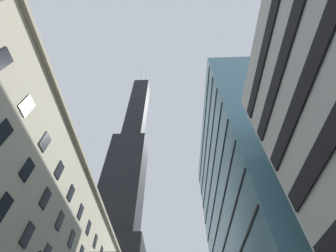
% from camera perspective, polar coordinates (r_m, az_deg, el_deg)
% --- Properties ---
extents(dark_skyscraper, '(24.28, 24.28, 186.56)m').
position_cam_1_polar(dark_skyscraper, '(100.52, -12.35, -19.74)').
color(dark_skyscraper, black).
rests_on(dark_skyscraper, ground).
extents(glass_office_midrise, '(17.61, 34.02, 43.09)m').
position_cam_1_polar(glass_office_midrise, '(42.02, 25.04, -18.61)').
color(glass_office_midrise, teal).
rests_on(glass_office_midrise, ground).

